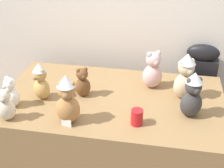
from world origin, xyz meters
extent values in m
cube|color=olive|center=(0.00, 0.25, 0.37)|extent=(1.67, 0.97, 0.73)
cube|color=black|center=(0.69, 0.87, 0.41)|extent=(0.29, 0.14, 0.83)
ellipsoid|color=black|center=(0.69, 0.87, 0.89)|extent=(0.29, 0.14, 0.15)
ellipsoid|color=tan|center=(-0.51, 0.16, 0.81)|extent=(0.17, 0.16, 0.16)
sphere|color=tan|center=(-0.51, 0.16, 0.93)|extent=(0.10, 0.10, 0.10)
sphere|color=tan|center=(-0.54, 0.17, 0.97)|extent=(0.04, 0.04, 0.04)
sphere|color=tan|center=(-0.49, 0.14, 0.97)|extent=(0.04, 0.04, 0.04)
sphere|color=olive|center=(-0.53, 0.12, 0.92)|extent=(0.04, 0.04, 0.04)
cone|color=silver|center=(-0.51, 0.16, 0.99)|extent=(0.10, 0.10, 0.06)
ellipsoid|color=#B27A42|center=(-0.23, -0.09, 0.83)|extent=(0.18, 0.16, 0.19)
sphere|color=#B27A42|center=(-0.23, -0.09, 0.97)|extent=(0.12, 0.12, 0.12)
sphere|color=#B27A42|center=(-0.27, -0.10, 1.02)|extent=(0.04, 0.04, 0.04)
sphere|color=#B27A42|center=(-0.19, -0.09, 1.02)|extent=(0.04, 0.04, 0.04)
sphere|color=olive|center=(-0.22, -0.14, 0.96)|extent=(0.05, 0.05, 0.05)
cone|color=silver|center=(-0.23, -0.09, 1.04)|extent=(0.12, 0.12, 0.08)
ellipsoid|color=beige|center=(-0.64, -0.14, 0.81)|extent=(0.15, 0.14, 0.15)
sphere|color=beige|center=(-0.64, -0.14, 0.92)|extent=(0.09, 0.09, 0.09)
sphere|color=beige|center=(-0.62, -0.13, 0.95)|extent=(0.03, 0.03, 0.03)
sphere|color=#ABA08A|center=(-0.63, -0.18, 0.91)|extent=(0.04, 0.04, 0.04)
ellipsoid|color=#CCB78E|center=(0.52, 0.36, 0.83)|extent=(0.21, 0.20, 0.20)
sphere|color=#CCB78E|center=(0.52, 0.36, 0.98)|extent=(0.12, 0.12, 0.12)
sphere|color=#CCB78E|center=(0.49, 0.34, 1.03)|extent=(0.04, 0.04, 0.04)
sphere|color=#CCB78E|center=(0.56, 0.38, 1.03)|extent=(0.04, 0.04, 0.04)
sphere|color=#9D8E71|center=(0.55, 0.31, 0.97)|extent=(0.05, 0.05, 0.05)
cone|color=silver|center=(0.52, 0.36, 1.05)|extent=(0.13, 0.13, 0.08)
ellipsoid|color=brown|center=(-0.22, 0.25, 0.81)|extent=(0.15, 0.15, 0.15)
sphere|color=brown|center=(-0.22, 0.25, 0.92)|extent=(0.09, 0.09, 0.09)
sphere|color=brown|center=(-0.25, 0.23, 0.95)|extent=(0.03, 0.03, 0.03)
sphere|color=brown|center=(-0.20, 0.26, 0.95)|extent=(0.03, 0.03, 0.03)
sphere|color=brown|center=(-0.20, 0.22, 0.91)|extent=(0.04, 0.04, 0.04)
ellipsoid|color=white|center=(-0.68, 0.02, 0.81)|extent=(0.15, 0.15, 0.15)
sphere|color=white|center=(-0.68, 0.02, 0.91)|extent=(0.09, 0.09, 0.09)
sphere|color=white|center=(-0.70, 0.03, 0.95)|extent=(0.03, 0.03, 0.03)
sphere|color=white|center=(-0.66, 0.00, 0.95)|extent=(0.03, 0.03, 0.03)
sphere|color=#B4B3AF|center=(-0.70, -0.01, 0.91)|extent=(0.04, 0.04, 0.04)
ellipsoid|color=beige|center=(0.28, 0.47, 0.83)|extent=(0.20, 0.19, 0.19)
sphere|color=beige|center=(0.28, 0.47, 0.97)|extent=(0.12, 0.12, 0.12)
sphere|color=beige|center=(0.25, 0.46, 1.02)|extent=(0.04, 0.04, 0.04)
sphere|color=beige|center=(0.31, 0.49, 1.02)|extent=(0.04, 0.04, 0.04)
sphere|color=#A88783|center=(0.30, 0.43, 0.96)|extent=(0.05, 0.05, 0.05)
ellipsoid|color=#383533|center=(0.57, 0.12, 0.83)|extent=(0.19, 0.18, 0.19)
sphere|color=#383533|center=(0.57, 0.12, 0.96)|extent=(0.11, 0.11, 0.11)
sphere|color=#383533|center=(0.53, 0.11, 1.01)|extent=(0.04, 0.04, 0.04)
sphere|color=#383533|center=(0.60, 0.14, 1.01)|extent=(0.04, 0.04, 0.04)
sphere|color=#32302E|center=(0.59, 0.08, 0.95)|extent=(0.05, 0.05, 0.05)
cone|color=silver|center=(0.57, 0.12, 1.03)|extent=(0.12, 0.12, 0.07)
cylinder|color=red|center=(0.22, -0.04, 0.79)|extent=(0.08, 0.08, 0.11)
cube|color=white|center=(-0.23, -0.15, 0.76)|extent=(0.07, 0.02, 0.05)
camera|label=1|loc=(0.36, -1.71, 1.98)|focal=50.08mm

